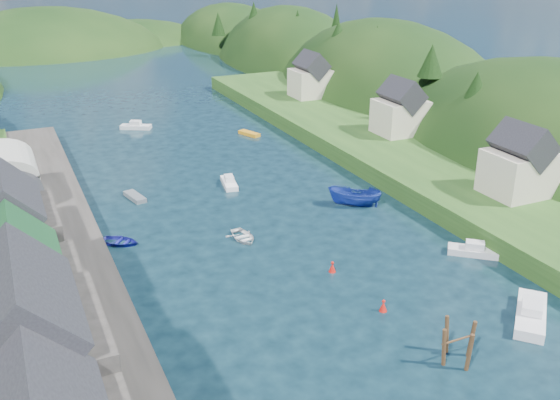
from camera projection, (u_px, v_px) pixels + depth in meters
name	position (u px, v px, depth m)	size (l,w,h in m)	color
ground	(213.00, 171.00, 85.51)	(600.00, 600.00, 0.00)	black
hillside_right	(384.00, 136.00, 126.71)	(36.00, 245.56, 48.00)	black
far_hills	(88.00, 80.00, 194.14)	(103.00, 68.00, 44.00)	black
hill_trees	(177.00, 71.00, 94.70)	(89.58, 144.67, 12.69)	black
quay_left	(53.00, 315.00, 50.68)	(12.00, 110.00, 2.00)	#2D2B28
quayside_buildings	(29.00, 352.00, 36.16)	(8.00, 35.84, 12.90)	#2D2B28
boat_sheds	(7.00, 192.00, 64.21)	(7.00, 21.00, 7.50)	#2D2D30
terrace_right	(407.00, 160.00, 86.32)	(16.00, 120.00, 2.40)	#234719
right_bank_cottages	(394.00, 111.00, 92.69)	(9.00, 59.24, 8.41)	beige
piling_cluster_far	(458.00, 346.00, 46.37)	(3.02, 2.84, 3.72)	#382314
channel_buoy_near	(383.00, 306.00, 52.95)	(0.70, 0.70, 1.10)	#B6150E
channel_buoy_far	(332.00, 267.00, 59.27)	(0.70, 0.70, 1.10)	#B6150E
moored_boats	(331.00, 265.00, 59.17)	(36.94, 91.93, 2.45)	silver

